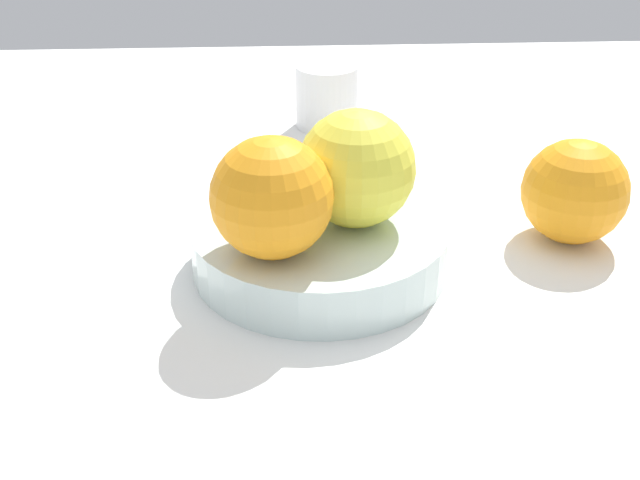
% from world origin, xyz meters
% --- Properties ---
extents(ground_plane, '(1.10, 1.10, 0.02)m').
position_xyz_m(ground_plane, '(0.00, 0.00, -0.01)').
color(ground_plane, white).
extents(fruit_bowl, '(0.18, 0.18, 0.04)m').
position_xyz_m(fruit_bowl, '(0.00, 0.00, 0.02)').
color(fruit_bowl, silver).
rests_on(fruit_bowl, ground_plane).
extents(orange_in_bowl_0, '(0.08, 0.08, 0.08)m').
position_xyz_m(orange_in_bowl_0, '(0.04, -0.03, 0.07)').
color(orange_in_bowl_0, orange).
rests_on(orange_in_bowl_0, fruit_bowl).
extents(orange_in_bowl_1, '(0.08, 0.08, 0.08)m').
position_xyz_m(orange_in_bowl_1, '(0.00, 0.02, 0.07)').
color(orange_in_bowl_1, yellow).
rests_on(orange_in_bowl_1, fruit_bowl).
extents(orange_loose_0, '(0.08, 0.08, 0.08)m').
position_xyz_m(orange_loose_0, '(-0.03, 0.19, 0.04)').
color(orange_loose_0, orange).
rests_on(orange_loose_0, ground_plane).
extents(ceramic_cup, '(0.06, 0.06, 0.06)m').
position_xyz_m(ceramic_cup, '(-0.27, 0.02, 0.03)').
color(ceramic_cup, white).
rests_on(ceramic_cup, ground_plane).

